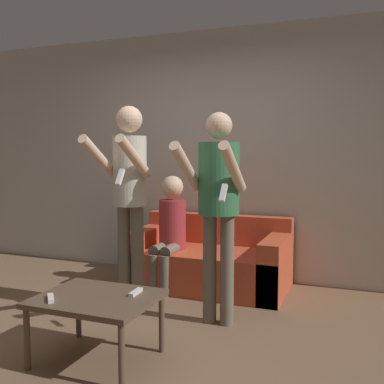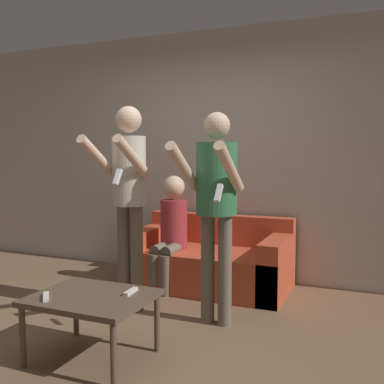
# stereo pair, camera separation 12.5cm
# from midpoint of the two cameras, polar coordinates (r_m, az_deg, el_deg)

# --- Properties ---
(ground_plane) EXTENTS (14.00, 14.00, 0.00)m
(ground_plane) POSITION_cam_midpoint_polar(r_m,az_deg,el_deg) (3.54, -9.37, -17.93)
(ground_plane) COLOR brown
(wall_back) EXTENTS (6.40, 0.06, 2.70)m
(wall_back) POSITION_cam_midpoint_polar(r_m,az_deg,el_deg) (4.99, 1.70, 4.77)
(wall_back) COLOR #B7B2A8
(wall_back) RESTS_ON ground_plane
(couch) EXTENTS (1.59, 0.85, 0.71)m
(couch) POSITION_cam_midpoint_polar(r_m,az_deg,el_deg) (4.66, 1.36, -8.90)
(couch) COLOR #C64C2D
(couch) RESTS_ON ground_plane
(person_standing_left) EXTENTS (0.41, 0.63, 1.77)m
(person_standing_left) POSITION_cam_midpoint_polar(r_m,az_deg,el_deg) (3.85, -8.92, 0.78)
(person_standing_left) COLOR #6B6051
(person_standing_left) RESTS_ON ground_plane
(person_standing_right) EXTENTS (0.44, 0.67, 1.69)m
(person_standing_right) POSITION_cam_midpoint_polar(r_m,az_deg,el_deg) (3.52, 2.31, -0.19)
(person_standing_right) COLOR #6B6051
(person_standing_right) RESTS_ON ground_plane
(person_seated) EXTENTS (0.27, 0.51, 1.14)m
(person_seated) POSITION_cam_midpoint_polar(r_m,az_deg,el_deg) (4.55, -3.62, -4.54)
(person_seated) COLOR #6B6051
(person_seated) RESTS_ON ground_plane
(coffee_table) EXTENTS (0.77, 0.62, 0.44)m
(coffee_table) POSITION_cam_midpoint_polar(r_m,az_deg,el_deg) (3.11, -13.17, -13.56)
(coffee_table) COLOR brown
(coffee_table) RESTS_ON ground_plane
(remote_near) EXTENTS (0.12, 0.14, 0.02)m
(remote_near) POSITION_cam_midpoint_polar(r_m,az_deg,el_deg) (3.10, -18.64, -12.66)
(remote_near) COLOR white
(remote_near) RESTS_ON coffee_table
(remote_far) EXTENTS (0.04, 0.15, 0.02)m
(remote_far) POSITION_cam_midpoint_polar(r_m,az_deg,el_deg) (3.09, -8.34, -12.49)
(remote_far) COLOR white
(remote_far) RESTS_ON coffee_table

